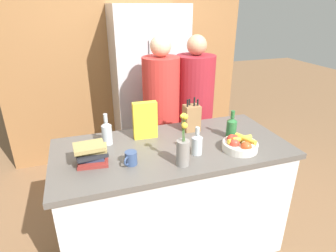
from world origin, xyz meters
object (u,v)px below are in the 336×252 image
object	(u,v)px
book_stack	(91,154)
flower_vase	(183,149)
knife_block	(192,118)
coffee_mug	(131,158)
person_at_sink	(161,112)
refrigerator	(149,91)
fruit_bowl	(239,144)
bottle_oil	(197,143)
bottle_vinegar	(107,132)
person_in_blue	(194,108)
cereal_box	(145,120)
bottle_wine	(232,127)

from	to	relation	value
book_stack	flower_vase	bearing A→B (deg)	-19.47
knife_block	coffee_mug	bearing A→B (deg)	-146.76
person_at_sink	coffee_mug	bearing A→B (deg)	-141.26
refrigerator	book_stack	world-z (taller)	refrigerator
fruit_bowl	person_at_sink	size ratio (longest dim) A/B	0.16
refrigerator	person_at_sink	size ratio (longest dim) A/B	1.15
refrigerator	book_stack	distance (m)	1.62
knife_block	bottle_oil	size ratio (longest dim) A/B	1.42
bottle_vinegar	person_in_blue	distance (m)	1.09
book_stack	bottle_vinegar	bearing A→B (deg)	62.77
fruit_bowl	coffee_mug	distance (m)	0.77
refrigerator	person_at_sink	distance (m)	0.66
bottle_oil	person_at_sink	distance (m)	0.87
fruit_bowl	knife_block	size ratio (longest dim) A/B	0.89
fruit_bowl	bottle_vinegar	distance (m)	0.96
cereal_box	book_stack	size ratio (longest dim) A/B	1.32
cereal_box	bottle_vinegar	xyz separation A→B (m)	(-0.29, -0.02, -0.05)
book_stack	person_at_sink	size ratio (longest dim) A/B	0.13
cereal_box	book_stack	bearing A→B (deg)	-147.27
fruit_bowl	book_stack	xyz separation A→B (m)	(-1.01, 0.13, 0.03)
fruit_bowl	person_in_blue	bearing A→B (deg)	86.53
flower_vase	person_in_blue	xyz separation A→B (m)	(0.51, 1.00, -0.13)
bottle_vinegar	person_at_sink	bearing A→B (deg)	42.09
person_at_sink	cereal_box	bearing A→B (deg)	-142.04
knife_block	bottle_vinegar	xyz separation A→B (m)	(-0.68, -0.04, -0.02)
flower_vase	bottle_oil	world-z (taller)	flower_vase
book_stack	fruit_bowl	bearing A→B (deg)	-7.37
cereal_box	person_at_sink	size ratio (longest dim) A/B	0.18
knife_block	flower_vase	world-z (taller)	flower_vase
flower_vase	bottle_wine	bearing A→B (deg)	27.59
knife_block	book_stack	bearing A→B (deg)	-160.37
fruit_bowl	person_in_blue	xyz separation A→B (m)	(0.06, 0.94, -0.06)
knife_block	person_in_blue	size ratio (longest dim) A/B	0.18
coffee_mug	knife_block	bearing A→B (deg)	33.24
coffee_mug	refrigerator	bearing A→B (deg)	71.16
bottle_vinegar	coffee_mug	bearing A→B (deg)	-72.73
book_stack	bottle_vinegar	world-z (taller)	bottle_vinegar
knife_block	person_at_sink	distance (m)	0.51
coffee_mug	bottle_wine	xyz separation A→B (m)	(0.82, 0.15, 0.04)
fruit_bowl	refrigerator	bearing A→B (deg)	99.24
flower_vase	person_at_sink	size ratio (longest dim) A/B	0.22
refrigerator	person_in_blue	size ratio (longest dim) A/B	1.16
person_in_blue	flower_vase	bearing A→B (deg)	-125.27
bottle_oil	person_at_sink	bearing A→B (deg)	89.53
knife_block	book_stack	size ratio (longest dim) A/B	1.31
cereal_box	flower_vase	bearing A→B (deg)	-74.51
bottle_wine	person_in_blue	size ratio (longest dim) A/B	0.14
knife_block	bottle_wine	world-z (taller)	knife_block
coffee_mug	book_stack	world-z (taller)	book_stack
fruit_bowl	flower_vase	size ratio (longest dim) A/B	0.71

